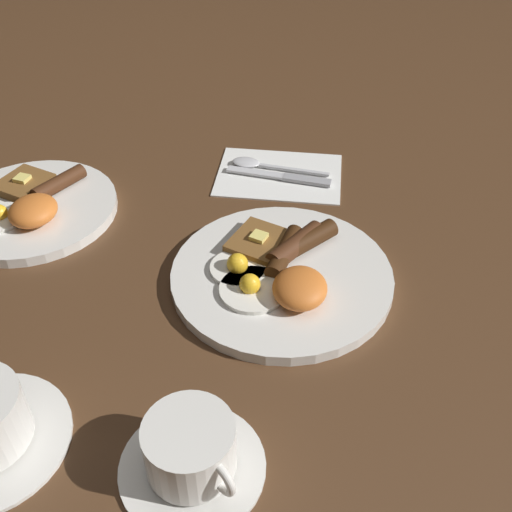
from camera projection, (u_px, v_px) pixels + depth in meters
The scene contains 7 objects.
ground_plane at pixel (281, 280), 0.77m from camera, with size 3.00×3.00×0.00m, color #4C301C.
breakfast_plate_near at pixel (281, 273), 0.77m from camera, with size 0.28×0.28×0.05m.
breakfast_plate_far at pixel (31, 207), 0.88m from camera, with size 0.25×0.25×0.05m.
teacup_near at pixel (191, 452), 0.55m from camera, with size 0.14×0.14×0.06m.
napkin at pixel (279, 174), 0.96m from camera, with size 0.15×0.20×0.01m, color white.
knife at pixel (284, 177), 0.95m from camera, with size 0.03×0.17×0.01m.
spoon at pixel (256, 164), 0.98m from camera, with size 0.04×0.16×0.01m.
Camera 1 is at (-0.57, -0.06, 0.52)m, focal length 42.00 mm.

